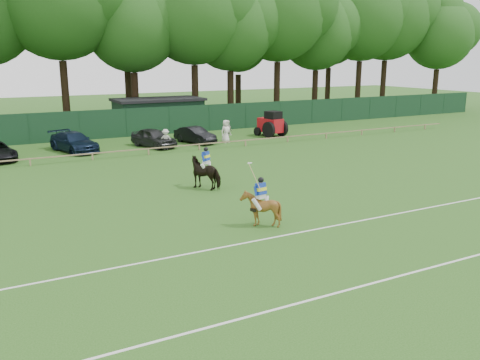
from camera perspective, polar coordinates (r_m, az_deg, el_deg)
ground at (r=20.99m, az=2.67°, el=-5.58°), size 160.00×160.00×0.00m
horse_dark at (r=27.36m, az=-3.81°, el=0.83°), size 1.90×2.17×1.70m
horse_chestnut at (r=21.22m, az=2.33°, el=-3.21°), size 1.45×1.57×1.52m
sedan_navy at (r=39.94m, az=-18.15°, el=4.08°), size 3.37×5.34×1.44m
hatch_grey at (r=40.47m, az=-9.67°, el=4.70°), size 3.01×4.62×1.46m
estate_black at (r=41.94m, az=-5.07°, el=5.05°), size 2.49×4.22×1.31m
spectator_left at (r=39.11m, az=-8.34°, el=4.53°), size 1.16×0.90×1.58m
spectator_mid at (r=42.04m, az=-1.40°, el=5.49°), size 1.17×0.89×1.85m
spectator_right at (r=41.91m, az=-1.60°, el=5.48°), size 1.00×0.73×1.88m
rider_dark at (r=27.20m, az=-3.82°, el=2.38°), size 0.84×0.65×1.41m
rider_chestnut at (r=21.02m, az=2.36°, el=-1.37°), size 0.96×0.53×2.05m
pitch_lines at (r=18.27m, az=8.34°, el=-8.72°), size 60.00×5.10×0.01m
pitch_rail at (r=37.02m, az=-11.72°, el=3.33°), size 62.10×0.10×0.50m
perimeter_fence at (r=45.52m, az=-15.04°, el=6.07°), size 92.08×0.08×2.50m
utility_shed at (r=50.00m, az=-9.13°, el=7.34°), size 8.40×4.40×3.04m
tree_row at (r=53.86m, az=-14.87°, el=5.86°), size 96.00×12.00×21.00m
tractor at (r=45.45m, az=3.55°, el=6.26°), size 2.25×2.95×2.24m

